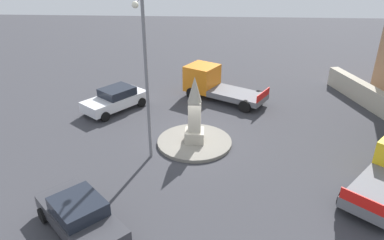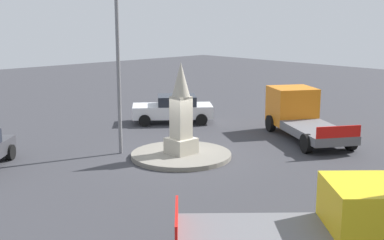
{
  "view_description": "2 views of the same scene",
  "coord_description": "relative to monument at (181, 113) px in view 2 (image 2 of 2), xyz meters",
  "views": [
    {
      "loc": [
        -17.75,
        -0.85,
        10.19
      ],
      "look_at": [
        -0.3,
        0.13,
        1.63
      ],
      "focal_mm": 33.61,
      "sensor_mm": 36.0,
      "label": 1
    },
    {
      "loc": [
        -13.47,
        -15.24,
        5.84
      ],
      "look_at": [
        0.42,
        -0.21,
        1.58
      ],
      "focal_mm": 46.88,
      "sensor_mm": 36.0,
      "label": 2
    }
  ],
  "objects": [
    {
      "name": "ground_plane",
      "position": [
        0.0,
        0.0,
        -1.89
      ],
      "size": [
        80.0,
        80.0,
        0.0
      ],
      "primitive_type": "plane",
      "color": "#38383D"
    },
    {
      "name": "traffic_island",
      "position": [
        0.0,
        0.0,
        -1.8
      ],
      "size": [
        4.22,
        4.22,
        0.19
      ],
      "primitive_type": "cylinder",
      "color": "gray",
      "rests_on": "ground"
    },
    {
      "name": "monument",
      "position": [
        0.0,
        0.0,
        0.0
      ],
      "size": [
        1.05,
        1.05,
        3.82
      ],
      "color": "#B2AA99",
      "rests_on": "traffic_island"
    },
    {
      "name": "streetlamp",
      "position": [
        -1.51,
        2.25,
        3.19
      ],
      "size": [
        3.28,
        0.28,
        8.44
      ],
      "color": "slate",
      "rests_on": "ground"
    },
    {
      "name": "car_white_near_island",
      "position": [
        4.37,
        5.57,
        -1.11
      ],
      "size": [
        4.59,
        4.17,
        1.52
      ],
      "color": "silver",
      "rests_on": "ground"
    },
    {
      "name": "truck_orange_parked_right",
      "position": [
        6.94,
        -1.0,
        -0.8
      ],
      "size": [
        4.82,
        6.18,
        2.28
      ],
      "color": "orange",
      "rests_on": "ground"
    },
    {
      "name": "truck_yellow_waiting",
      "position": [
        -3.8,
        -9.13,
        -0.93
      ],
      "size": [
        5.32,
        5.04,
        2.03
      ],
      "color": "yellow",
      "rests_on": "ground"
    }
  ]
}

